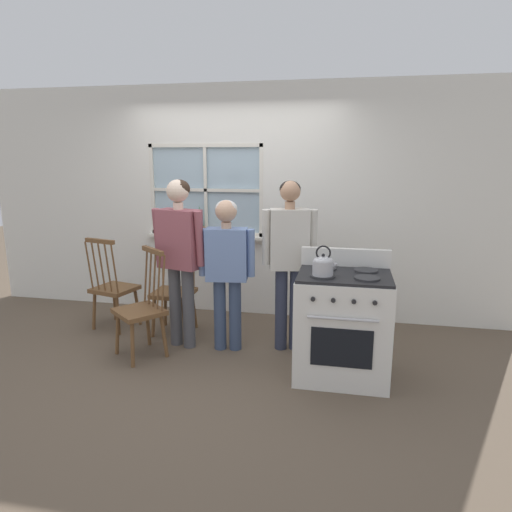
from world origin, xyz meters
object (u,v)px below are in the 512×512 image
person_elderly_left (180,246)px  stove (343,324)px  kettle (323,265)px  person_adult_right (289,251)px  chair_near_wall (174,292)px  potted_plant (199,226)px  chair_by_window (142,310)px  person_teen_center (227,261)px  chair_center_cluster (113,289)px

person_elderly_left → stove: 1.72m
kettle → person_adult_right: bearing=120.3°
person_adult_right → chair_near_wall: bearing=158.9°
kettle → stove: bearing=36.6°
kettle → potted_plant: size_ratio=0.67×
kettle → chair_by_window: bearing=174.1°
chair_near_wall → kettle: kettle is taller
chair_near_wall → person_adult_right: bearing=-9.2°
person_adult_right → stove: (0.53, -0.48, -0.53)m
kettle → potted_plant: 2.17m
chair_near_wall → kettle: size_ratio=4.20×
chair_near_wall → potted_plant: bearing=84.4°
chair_by_window → person_teen_center: (0.76, 0.30, 0.45)m
person_teen_center → kettle: person_teen_center is taller
person_teen_center → stove: person_teen_center is taller
chair_by_window → chair_near_wall: same height
person_teen_center → stove: size_ratio=1.37×
person_elderly_left → kettle: size_ratio=6.78×
chair_near_wall → kettle: (1.63, -0.81, 0.57)m
potted_plant → kettle: bearing=-44.0°
person_adult_right → kettle: person_adult_right is taller
chair_by_window → stove: size_ratio=0.96×
chair_near_wall → stove: size_ratio=0.96×
person_elderly_left → potted_plant: 1.05m
chair_center_cluster → person_teen_center: bearing=-177.8°
chair_near_wall → person_teen_center: size_ratio=0.70×
chair_center_cluster → person_teen_center: size_ratio=0.70×
person_elderly_left → person_teen_center: bearing=16.4°
person_elderly_left → person_teen_center: person_elderly_left is taller
person_elderly_left → chair_center_cluster: bearing=176.6°
chair_center_cluster → potted_plant: potted_plant is taller
chair_center_cluster → person_adult_right: bearing=-170.6°
person_adult_right → kettle: (0.36, -0.61, 0.02)m
chair_near_wall → chair_center_cluster: 0.70m
person_elderly_left → person_adult_right: size_ratio=1.00×
person_teen_center → chair_center_cluster: bearing=160.3°
chair_center_cluster → kettle: (2.33, -0.78, 0.57)m
person_teen_center → stove: (1.12, -0.35, -0.43)m
stove → chair_center_cluster: bearing=165.5°
chair_near_wall → person_adult_right: person_adult_right is taller
person_teen_center → potted_plant: size_ratio=4.05×
chair_by_window → stove: (1.88, -0.05, 0.02)m
stove → person_adult_right: bearing=138.1°
person_adult_right → person_teen_center: bearing=-179.7°
chair_center_cluster → kettle: size_ratio=4.20×
kettle → potted_plant: potted_plant is taller
chair_near_wall → chair_center_cluster: bearing=-177.7°
person_elderly_left → potted_plant: bearing=113.3°
person_teen_center → person_adult_right: person_adult_right is taller
chair_near_wall → potted_plant: 0.93m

